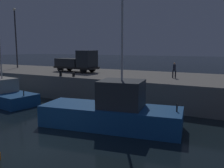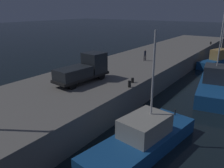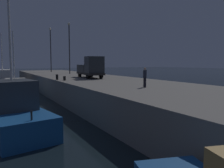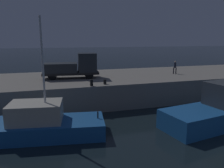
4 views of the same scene
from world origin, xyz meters
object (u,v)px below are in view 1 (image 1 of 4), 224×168
(utility_truck, at_px, (78,62))
(lamp_post_east, at_px, (16,34))
(dockworker, at_px, (174,69))
(bollard_west, at_px, (61,73))
(fishing_boat_white, at_px, (113,111))
(bollard_central, at_px, (74,74))

(utility_truck, bearing_deg, lamp_post_east, 174.22)
(dockworker, xyz_separation_m, bollard_west, (-11.11, -4.04, -0.59))
(utility_truck, xyz_separation_m, bollard_west, (1.00, -4.58, -0.96))
(fishing_boat_white, distance_m, lamp_post_east, 26.11)
(lamp_post_east, bearing_deg, dockworker, -4.19)
(utility_truck, height_order, bollard_west, utility_truck)
(bollard_west, bearing_deg, lamp_post_east, 156.30)
(fishing_boat_white, relative_size, dockworker, 6.41)
(dockworker, height_order, bollard_central, dockworker)
(bollard_central, bearing_deg, dockworker, 20.22)
(lamp_post_east, relative_size, dockworker, 5.65)
(lamp_post_east, height_order, bollard_west, lamp_post_east)
(utility_truck, height_order, bollard_central, utility_truck)
(fishing_boat_white, bearing_deg, dockworker, 79.18)
(bollard_central, bearing_deg, fishing_boat_white, -37.74)
(fishing_boat_white, distance_m, bollard_west, 10.98)
(bollard_west, bearing_deg, utility_truck, 102.34)
(utility_truck, xyz_separation_m, bollard_central, (2.37, -4.13, -1.03))
(lamp_post_east, bearing_deg, utility_truck, -5.78)
(fishing_boat_white, xyz_separation_m, bollard_central, (-7.89, 6.11, 1.60))
(dockworker, bearing_deg, bollard_west, -160.03)
(fishing_boat_white, relative_size, bollard_west, 16.52)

